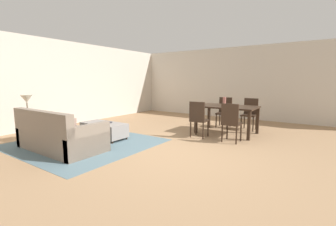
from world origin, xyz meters
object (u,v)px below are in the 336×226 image
side_table (28,122)px  dining_table (227,109)px  ottoman_table (104,129)px  dining_chair_far_left (224,110)px  dining_chair_near_right (231,121)px  table_lamp (27,100)px  couch (59,136)px  dining_chair_near_left (198,117)px  book_on_ottoman (106,122)px  vase_centerpiece (224,101)px  dining_chair_far_right (250,112)px

side_table → dining_table: dining_table is taller
ottoman_table → dining_chair_far_left: dining_chair_far_left is taller
dining_chair_near_right → table_lamp: bearing=-147.4°
couch → dining_table: (2.36, 3.44, 0.38)m
dining_table → couch: bearing=-124.4°
table_lamp → dining_chair_near_left: table_lamp is taller
side_table → table_lamp: (-0.00, -0.00, 0.53)m
side_table → dining_chair_near_right: dining_chair_near_right is taller
table_lamp → book_on_ottoman: (1.34, 1.19, -0.58)m
couch → dining_chair_far_left: size_ratio=2.10×
vase_centerpiece → side_table: bearing=-135.3°
couch → dining_chair_near_left: (1.94, 2.57, 0.23)m
table_lamp → vase_centerpiece: bearing=44.7°
ottoman_table → vase_centerpiece: vase_centerpiece is taller
side_table → table_lamp: 0.53m
couch → ottoman_table: size_ratio=1.63×
ottoman_table → dining_chair_far_left: bearing=58.0°
dining_chair_near_left → dining_table: bearing=64.2°
couch → ottoman_table: 1.17m
dining_chair_far_right → dining_chair_near_right: bearing=-88.8°
ottoman_table → couch: bearing=-91.1°
couch → side_table: 1.28m
dining_table → dining_chair_near_left: dining_chair_near_left is taller
side_table → dining_chair_near_right: 4.80m
vase_centerpiece → book_on_ottoman: (-2.19, -2.30, -0.47)m
ottoman_table → dining_table: dining_table is taller
dining_chair_near_right → couch: bearing=-137.1°
ottoman_table → book_on_ottoman: bearing=15.8°
table_lamp → dining_chair_near_left: size_ratio=0.57×
table_lamp → book_on_ottoman: table_lamp is taller
dining_chair_far_right → vase_centerpiece: bearing=-119.3°
dining_chair_far_right → table_lamp: bearing=-132.7°
couch → book_on_ottoman: size_ratio=7.44×
table_lamp → dining_chair_near_right: table_lamp is taller
dining_chair_near_left → dining_chair_far_right: bearing=65.5°
dining_chair_near_left → book_on_ottoman: dining_chair_near_left is taller
couch → dining_chair_near_right: size_ratio=2.10×
vase_centerpiece → table_lamp: bearing=-135.3°
couch → dining_chair_far_left: (1.97, 4.29, 0.23)m
couch → vase_centerpiece: vase_centerpiece is taller
side_table → dining_chair_far_right: (4.00, 4.34, 0.06)m
dining_table → vase_centerpiece: (-0.10, 0.04, 0.21)m
table_lamp → dining_chair_near_left: (3.20, 2.58, -0.47)m
ottoman_table → dining_chair_far_right: dining_chair_far_right is taller
dining_chair_far_left → dining_table: bearing=-65.5°
dining_chair_far_right → book_on_ottoman: dining_chair_far_right is taller
side_table → dining_chair_near_left: 4.11m
dining_chair_far_right → ottoman_table: bearing=-130.6°
dining_chair_near_left → vase_centerpiece: size_ratio=3.94×
dining_chair_near_left → vase_centerpiece: (0.33, 0.91, 0.36)m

